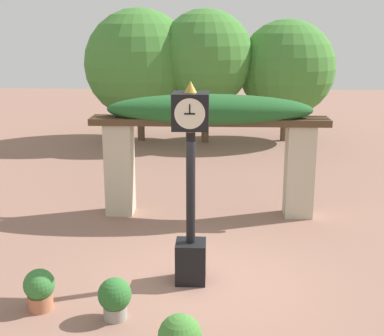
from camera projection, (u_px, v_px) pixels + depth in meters
ground_plane at (206, 278)px, 9.45m from camera, size 60.00×60.00×0.00m
pedestal_clock at (191, 184)px, 8.91m from camera, size 0.59×0.64×3.47m
pergola at (209, 128)px, 12.20m from camera, size 5.42×1.23×2.84m
potted_plant_near_right at (39, 289)px, 8.33m from camera, size 0.49×0.49×0.67m
potted_plant_far_left at (115, 297)px, 8.06m from camera, size 0.51×0.51×0.66m
tree_line at (201, 64)px, 20.20m from camera, size 9.51×4.17×5.04m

